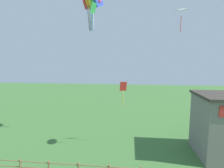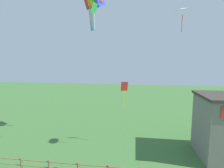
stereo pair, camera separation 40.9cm
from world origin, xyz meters
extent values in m
cylinder|color=brown|center=(-6.93, 6.45, 0.59)|extent=(0.14, 0.14, 1.18)
cylinder|color=brown|center=(-4.62, 6.45, 0.59)|extent=(0.14, 0.14, 1.18)
cylinder|color=brown|center=(0.00, 6.45, 1.00)|extent=(18.48, 0.07, 0.07)
ellipsoid|color=#E54C8C|center=(-2.61, 13.77, 14.92)|extent=(2.51, 2.26, 1.51)
cube|color=red|center=(-3.24, 14.08, 14.92)|extent=(0.94, 1.50, 1.54)
cube|color=orange|center=(-2.92, 13.92, 14.92)|extent=(0.94, 1.50, 1.54)
cube|color=yellow|center=(-2.61, 13.77, 14.92)|extent=(0.94, 1.50, 1.54)
cube|color=green|center=(-2.29, 13.61, 14.92)|extent=(0.94, 1.50, 1.54)
cube|color=blue|center=(-1.98, 13.46, 14.92)|extent=(0.94, 1.50, 1.54)
cylinder|color=blue|center=(-3.09, 13.65, 13.17)|extent=(0.22, 0.38, 2.46)
cylinder|color=orange|center=(-2.99, 13.62, 13.17)|extent=(0.14, 0.40, 2.46)
cylinder|color=blue|center=(-2.88, 13.60, 13.17)|extent=(0.05, 0.40, 2.46)
cylinder|color=green|center=(-2.76, 13.59, 13.17)|extent=(0.14, 0.40, 2.46)
cylinder|color=blue|center=(-2.62, 13.58, 13.17)|extent=(0.22, 0.38, 2.46)
cube|color=green|center=(-1.83, 10.33, 13.24)|extent=(0.57, 0.74, 0.88)
cylinder|color=white|center=(-1.83, 10.33, 12.18)|extent=(0.05, 0.05, 1.39)
cube|color=red|center=(0.75, 12.08, 6.16)|extent=(0.73, 0.44, 0.94)
cylinder|color=yellow|center=(0.75, 12.08, 4.89)|extent=(0.05, 0.05, 1.76)
cone|color=white|center=(5.54, 10.15, 12.87)|extent=(1.73, 1.73, 0.36)
cylinder|color=red|center=(5.54, 10.15, 11.72)|extent=(0.05, 0.05, 1.29)
camera|label=1|loc=(1.47, -5.30, 8.66)|focal=28.00mm
camera|label=2|loc=(1.88, -5.25, 8.66)|focal=28.00mm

